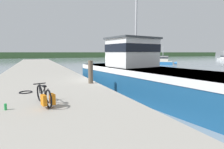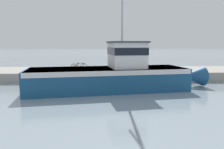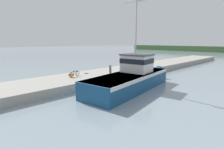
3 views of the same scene
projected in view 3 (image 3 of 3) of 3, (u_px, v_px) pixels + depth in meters
ground_plane at (126, 84)px, 21.81m from camera, size 320.00×320.00×0.00m
dock_pier at (103, 75)px, 24.64m from camera, size 6.13×80.00×0.91m
fishing_boat_main at (132, 77)px, 19.39m from camera, size 5.59×14.57×11.21m
bicycle_touring at (73, 74)px, 21.27m from camera, size 0.67×1.67×0.70m
mooring_post at (110, 71)px, 21.78m from camera, size 0.29×0.29×1.36m
hose_coil at (86, 73)px, 23.53m from camera, size 0.56×0.56×0.05m
water_bottle_by_bike at (68, 75)px, 22.16m from camera, size 0.08×0.08×0.21m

